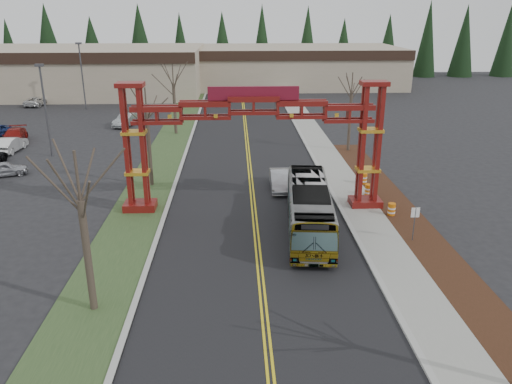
{
  "coord_description": "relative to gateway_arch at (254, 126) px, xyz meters",
  "views": [
    {
      "loc": [
        -1.22,
        -14.97,
        13.27
      ],
      "look_at": [
        -0.06,
        12.69,
        3.17
      ],
      "focal_mm": 35.0,
      "sensor_mm": 36.0,
      "label": 1
    }
  ],
  "objects": [
    {
      "name": "silver_sedan",
      "position": [
        2.26,
        4.0,
        -5.24
      ],
      "size": [
        1.59,
        4.51,
        1.48
      ],
      "primitive_type": "imported",
      "rotation": [
        0.0,
        0.0,
        -0.0
      ],
      "color": "#A5A8AD",
      "rests_on": "ground"
    },
    {
      "name": "barrel_mid",
      "position": [
        8.73,
        2.04,
        -5.5
      ],
      "size": [
        0.52,
        0.52,
        0.96
      ],
      "color": "orange",
      "rests_on": "ground"
    },
    {
      "name": "parked_car_near_b",
      "position": [
        -23.58,
        16.14,
        -5.23
      ],
      "size": [
        1.79,
        4.61,
        1.5
      ],
      "primitive_type": "imported",
      "rotation": [
        0.0,
        0.0,
        3.1
      ],
      "color": "white",
      "rests_on": "ground"
    },
    {
      "name": "barrel_south",
      "position": [
        9.34,
        -1.91,
        -5.5
      ],
      "size": [
        0.52,
        0.52,
        0.96
      ],
      "color": "orange",
      "rests_on": "ground"
    },
    {
      "name": "parked_car_mid_a",
      "position": [
        -24.67,
        19.71,
        -5.24
      ],
      "size": [
        3.01,
        5.4,
        1.48
      ],
      "primitive_type": "imported",
      "rotation": [
        0.0,
        0.0,
        0.19
      ],
      "color": "maroon",
      "rests_on": "ground"
    },
    {
      "name": "barrel_north",
      "position": [
        9.04,
        4.66,
        -5.48
      ],
      "size": [
        0.54,
        0.54,
        1.0
      ],
      "color": "orange",
      "rests_on": "ground"
    },
    {
      "name": "curb_left",
      "position": [
        -6.15,
        7.0,
        -5.91
      ],
      "size": [
        0.3,
        110.0,
        0.15
      ],
      "primitive_type": "cube",
      "color": "#ACADA7",
      "rests_on": "ground"
    },
    {
      "name": "bare_tree_median_near",
      "position": [
        -8.0,
        -12.46,
        -0.52
      ],
      "size": [
        3.43,
        3.43,
        7.76
      ],
      "color": "#382D26",
      "rests_on": "ground"
    },
    {
      "name": "bare_tree_right_far",
      "position": [
        10.0,
        14.88,
        -0.21
      ],
      "size": [
        2.91,
        2.91,
        7.74
      ],
      "color": "#382D26",
      "rests_on": "ground"
    },
    {
      "name": "parked_car_far_a",
      "position": [
        -14.43,
        27.55,
        -5.23
      ],
      "size": [
        2.88,
        4.86,
        1.51
      ],
      "primitive_type": "imported",
      "rotation": [
        0.0,
        0.0,
        -0.3
      ],
      "color": "#95999C",
      "rests_on": "ground"
    },
    {
      "name": "retail_building_east",
      "position": [
        10.0,
        61.95,
        -2.47
      ],
      "size": [
        38.0,
        20.3,
        7.0
      ],
      "color": "tan",
      "rests_on": "ground"
    },
    {
      "name": "lane_line_left",
      "position": [
        -0.12,
        7.0,
        -5.96
      ],
      "size": [
        0.12,
        100.0,
        0.01
      ],
      "primitive_type": "cube",
      "color": "yellow",
      "rests_on": "road"
    },
    {
      "name": "sidewalk_right",
      "position": [
        7.6,
        7.0,
        -5.91
      ],
      "size": [
        2.6,
        110.0,
        0.14
      ],
      "primitive_type": "cube",
      "color": "gray",
      "rests_on": "ground"
    },
    {
      "name": "parked_car_near_a",
      "position": [
        -20.88,
        8.27,
        -5.35
      ],
      "size": [
        3.99,
        2.74,
        1.26
      ],
      "primitive_type": "imported",
      "rotation": [
        0.0,
        0.0,
        1.95
      ],
      "color": "#A4A5AC",
      "rests_on": "ground"
    },
    {
      "name": "bare_tree_median_mid",
      "position": [
        -8.0,
        5.27,
        -0.15
      ],
      "size": [
        2.94,
        2.94,
        7.82
      ],
      "color": "#382D26",
      "rests_on": "ground"
    },
    {
      "name": "road",
      "position": [
        -0.0,
        7.0,
        -5.97
      ],
      "size": [
        12.0,
        110.0,
        0.02
      ],
      "primitive_type": "cube",
      "color": "black",
      "rests_on": "ground"
    },
    {
      "name": "grass_median",
      "position": [
        -8.0,
        7.0,
        -5.94
      ],
      "size": [
        4.0,
        110.0,
        0.08
      ],
      "primitive_type": "cube",
      "color": "#304723",
      "rests_on": "ground"
    },
    {
      "name": "landscape_strip",
      "position": [
        10.2,
        -8.0,
        -5.92
      ],
      "size": [
        2.6,
        50.0,
        0.12
      ],
      "primitive_type": "cube",
      "color": "#301E10",
      "rests_on": "ground"
    },
    {
      "name": "curb_right",
      "position": [
        6.15,
        7.0,
        -5.91
      ],
      "size": [
        0.3,
        110.0,
        0.15
      ],
      "primitive_type": "cube",
      "color": "#ACADA7",
      "rests_on": "ground"
    },
    {
      "name": "light_pole_far",
      "position": [
        -22.47,
        38.83,
        -0.68
      ],
      "size": [
        0.8,
        0.4,
        9.17
      ],
      "color": "#3F3F44",
      "rests_on": "ground"
    },
    {
      "name": "transit_bus",
      "position": [
        3.36,
        -4.0,
        -4.46
      ],
      "size": [
        3.53,
        11.09,
        3.04
      ],
      "primitive_type": "imported",
      "rotation": [
        0.0,
        0.0,
        -0.09
      ],
      "color": "#9DA0A5",
      "rests_on": "ground"
    },
    {
      "name": "lane_line_right",
      "position": [
        0.12,
        7.0,
        -5.96
      ],
      "size": [
        0.12,
        100.0,
        0.01
      ],
      "primitive_type": "cube",
      "color": "yellow",
      "rests_on": "road"
    },
    {
      "name": "street_sign",
      "position": [
        9.44,
        -5.91,
        -4.37
      ],
      "size": [
        0.51,
        0.07,
        2.24
      ],
      "color": "#3F3F44",
      "rests_on": "ground"
    },
    {
      "name": "retail_building_west",
      "position": [
        -30.0,
        53.96,
        -2.22
      ],
      "size": [
        46.0,
        22.3,
        7.5
      ],
      "color": "tan",
      "rests_on": "ground"
    },
    {
      "name": "bare_tree_median_far",
      "position": [
        -8.0,
        23.14,
        -0.45
      ],
      "size": [
        3.36,
        3.36,
        7.78
      ],
      "color": "#382D26",
      "rests_on": "ground"
    },
    {
      "name": "parked_car_far_b",
      "position": [
        -30.53,
        41.98,
        -5.3
      ],
      "size": [
        2.47,
        4.98,
        1.36
      ],
      "primitive_type": "imported",
      "rotation": [
        0.0,
        0.0,
        3.1
      ],
      "color": "white",
      "rests_on": "ground"
    },
    {
      "name": "conifer_treeline",
      "position": [
        0.25,
        74.0,
        0.5
      ],
      "size": [
        116.1,
        5.6,
        13.0
      ],
      "color": "black",
      "rests_on": "ground"
    },
    {
      "name": "light_pole_near",
      "position": [
        -19.01,
        14.41,
        -0.95
      ],
      "size": [
        0.75,
        0.38,
        8.69
      ],
      "color": "#3F3F44",
      "rests_on": "ground"
    },
    {
      "name": "gateway_arch",
      "position": [
        0.0,
        0.0,
        0.0
      ],
      "size": [
        18.2,
        1.6,
        8.9
      ],
      "color": "maroon",
      "rests_on": "ground"
    }
  ]
}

